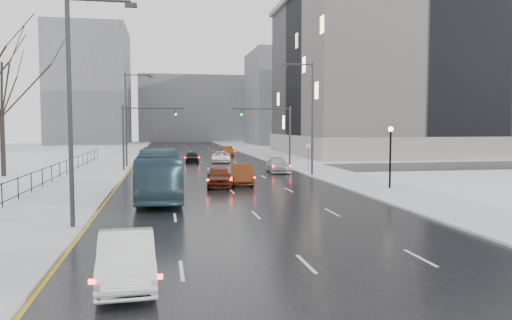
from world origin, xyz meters
TOP-DOWN VIEW (x-y plane):
  - road at (0.00, 60.00)m, footprint 16.00×150.00m
  - cross_road at (0.00, 48.00)m, footprint 130.00×10.00m
  - sidewalk_left at (-10.50, 60.00)m, footprint 5.00×150.00m
  - sidewalk_right at (10.50, 60.00)m, footprint 5.00×150.00m
  - park_strip at (-20.00, 60.00)m, footprint 14.00×150.00m
  - tree_park_e at (-18.20, 44.00)m, footprint 9.45×9.45m
  - iron_fence at (-13.00, 30.00)m, footprint 0.06×70.00m
  - streetlight_r_mid at (8.17, 40.00)m, footprint 2.95×0.25m
  - streetlight_l_near at (-8.17, 20.00)m, footprint 2.95×0.25m
  - streetlight_l_far at (-8.17, 52.00)m, footprint 2.95×0.25m
  - lamppost_r_mid at (11.00, 30.00)m, footprint 0.36×0.36m
  - mast_signal_right at (7.33, 48.00)m, footprint 6.10×0.33m
  - mast_signal_left at (-7.33, 48.00)m, footprint 6.10×0.33m
  - no_uturn_sign at (9.20, 44.00)m, footprint 0.60×0.06m
  - civic_building at (35.00, 72.00)m, footprint 41.00×31.00m
  - bldg_far_right at (28.00, 115.00)m, footprint 24.00×20.00m
  - bldg_far_left at (-22.00, 125.00)m, footprint 18.00×22.00m
  - bldg_far_center at (4.00, 140.00)m, footprint 30.00×18.00m
  - sedan_left_near at (-5.57, 11.97)m, footprint 1.83×4.49m
  - bus at (-4.80, 28.89)m, footprint 2.58×10.94m
  - sedan_center_near at (-0.58, 33.61)m, footprint 2.18×4.54m
  - sedan_right_near at (1.31, 34.71)m, footprint 2.18×4.79m
  - sedan_right_cross at (2.26, 57.32)m, footprint 2.76×5.02m
  - sedan_right_far at (6.17, 43.86)m, footprint 2.02×4.71m
  - sedan_center_far at (-1.20, 57.70)m, footprint 1.74×3.97m
  - sedan_right_distant at (4.50, 69.73)m, footprint 1.69×4.39m

SIDE VIEW (x-z plane):
  - tree_park_e at x=-18.20m, z-range -6.75..6.75m
  - road at x=0.00m, z-range 0.00..0.04m
  - cross_road at x=0.00m, z-range 0.00..0.04m
  - park_strip at x=-20.00m, z-range 0.00..0.12m
  - sidewalk_left at x=-10.50m, z-range 0.00..0.16m
  - sidewalk_right at x=10.50m, z-range 0.00..0.16m
  - sedan_center_far at x=-1.20m, z-range 0.04..1.37m
  - sedan_right_cross at x=2.26m, z-range 0.04..1.37m
  - sedan_right_far at x=6.17m, z-range 0.04..1.39m
  - sedan_right_distant at x=4.50m, z-range 0.04..1.47m
  - sedan_left_near at x=-5.57m, z-range 0.04..1.49m
  - sedan_center_near at x=-0.58m, z-range 0.04..1.54m
  - sedan_right_near at x=1.31m, z-range 0.04..1.56m
  - iron_fence at x=-13.00m, z-range 0.26..1.56m
  - bus at x=-4.80m, z-range 0.04..3.09m
  - no_uturn_sign at x=9.20m, z-range 0.95..3.65m
  - lamppost_r_mid at x=11.00m, z-range 0.80..5.08m
  - mast_signal_right at x=7.33m, z-range 0.86..7.36m
  - mast_signal_left at x=-7.33m, z-range 0.86..7.36m
  - streetlight_r_mid at x=8.17m, z-range 0.62..10.62m
  - streetlight_l_near at x=-8.17m, z-range 0.62..10.62m
  - streetlight_l_far at x=-8.17m, z-range 0.62..10.62m
  - bldg_far_center at x=4.00m, z-range 0.00..18.00m
  - bldg_far_right at x=28.00m, z-range 0.00..22.00m
  - civic_building at x=35.00m, z-range -1.19..23.61m
  - bldg_far_left at x=-22.00m, z-range 0.00..28.00m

